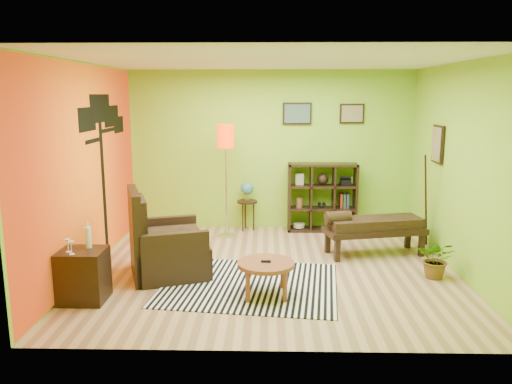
{
  "coord_description": "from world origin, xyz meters",
  "views": [
    {
      "loc": [
        -0.06,
        -6.57,
        2.37
      ],
      "look_at": [
        -0.22,
        0.19,
        1.05
      ],
      "focal_mm": 35.0,
      "sensor_mm": 36.0,
      "label": 1
    }
  ],
  "objects_px": {
    "bench": "(372,226)",
    "floor_lamp": "(226,147)",
    "armchair": "(164,249)",
    "cube_shelf": "(323,197)",
    "potted_plant": "(437,263)",
    "coffee_table": "(266,267)",
    "side_cabinet": "(83,275)",
    "globe_table": "(247,194)"
  },
  "relations": [
    {
      "from": "bench",
      "to": "floor_lamp",
      "type": "bearing_deg",
      "value": 157.81
    },
    {
      "from": "side_cabinet",
      "to": "armchair",
      "type": "bearing_deg",
      "value": 48.97
    },
    {
      "from": "coffee_table",
      "to": "cube_shelf",
      "type": "bearing_deg",
      "value": 71.45
    },
    {
      "from": "globe_table",
      "to": "bench",
      "type": "xyz_separation_m",
      "value": [
        1.93,
        -1.34,
        -0.22
      ]
    },
    {
      "from": "floor_lamp",
      "to": "potted_plant",
      "type": "bearing_deg",
      "value": -32.89
    },
    {
      "from": "globe_table",
      "to": "bench",
      "type": "relative_size",
      "value": 0.55
    },
    {
      "from": "floor_lamp",
      "to": "globe_table",
      "type": "distance_m",
      "value": 1.03
    },
    {
      "from": "cube_shelf",
      "to": "bench",
      "type": "relative_size",
      "value": 0.76
    },
    {
      "from": "coffee_table",
      "to": "floor_lamp",
      "type": "relative_size",
      "value": 0.36
    },
    {
      "from": "globe_table",
      "to": "cube_shelf",
      "type": "relative_size",
      "value": 0.72
    },
    {
      "from": "cube_shelf",
      "to": "bench",
      "type": "height_order",
      "value": "cube_shelf"
    },
    {
      "from": "armchair",
      "to": "cube_shelf",
      "type": "bearing_deg",
      "value": 43.98
    },
    {
      "from": "armchair",
      "to": "bench",
      "type": "height_order",
      "value": "armchair"
    },
    {
      "from": "cube_shelf",
      "to": "armchair",
      "type": "bearing_deg",
      "value": -136.02
    },
    {
      "from": "side_cabinet",
      "to": "globe_table",
      "type": "relative_size",
      "value": 1.07
    },
    {
      "from": "side_cabinet",
      "to": "globe_table",
      "type": "height_order",
      "value": "side_cabinet"
    },
    {
      "from": "globe_table",
      "to": "cube_shelf",
      "type": "bearing_deg",
      "value": 0.13
    },
    {
      "from": "coffee_table",
      "to": "globe_table",
      "type": "xyz_separation_m",
      "value": [
        -0.34,
        2.95,
        0.3
      ]
    },
    {
      "from": "armchair",
      "to": "side_cabinet",
      "type": "distance_m",
      "value": 1.17
    },
    {
      "from": "coffee_table",
      "to": "side_cabinet",
      "type": "bearing_deg",
      "value": -174.69
    },
    {
      "from": "globe_table",
      "to": "cube_shelf",
      "type": "xyz_separation_m",
      "value": [
        1.33,
        0.0,
        -0.06
      ]
    },
    {
      "from": "coffee_table",
      "to": "bench",
      "type": "height_order",
      "value": "bench"
    },
    {
      "from": "coffee_table",
      "to": "globe_table",
      "type": "relative_size",
      "value": 0.78
    },
    {
      "from": "armchair",
      "to": "potted_plant",
      "type": "distance_m",
      "value": 3.6
    },
    {
      "from": "cube_shelf",
      "to": "potted_plant",
      "type": "height_order",
      "value": "cube_shelf"
    },
    {
      "from": "coffee_table",
      "to": "potted_plant",
      "type": "relative_size",
      "value": 1.31
    },
    {
      "from": "globe_table",
      "to": "floor_lamp",
      "type": "bearing_deg",
      "value": -128.47
    },
    {
      "from": "coffee_table",
      "to": "floor_lamp",
      "type": "height_order",
      "value": "floor_lamp"
    },
    {
      "from": "armchair",
      "to": "potted_plant",
      "type": "relative_size",
      "value": 2.33
    },
    {
      "from": "armchair",
      "to": "floor_lamp",
      "type": "xyz_separation_m",
      "value": [
        0.68,
        1.84,
        1.18
      ]
    },
    {
      "from": "armchair",
      "to": "potted_plant",
      "type": "bearing_deg",
      "value": -0.7
    },
    {
      "from": "armchair",
      "to": "globe_table",
      "type": "distance_m",
      "value": 2.5
    },
    {
      "from": "cube_shelf",
      "to": "potted_plant",
      "type": "xyz_separation_m",
      "value": [
        1.25,
        -2.31,
        -0.4
      ]
    },
    {
      "from": "coffee_table",
      "to": "globe_table",
      "type": "height_order",
      "value": "globe_table"
    },
    {
      "from": "side_cabinet",
      "to": "potted_plant",
      "type": "xyz_separation_m",
      "value": [
        4.36,
        0.84,
        -0.11
      ]
    },
    {
      "from": "potted_plant",
      "to": "coffee_table",
      "type": "bearing_deg",
      "value": -164.06
    },
    {
      "from": "side_cabinet",
      "to": "potted_plant",
      "type": "bearing_deg",
      "value": 10.86
    },
    {
      "from": "floor_lamp",
      "to": "globe_table",
      "type": "xyz_separation_m",
      "value": [
        0.33,
        0.42,
        -0.88
      ]
    },
    {
      "from": "globe_table",
      "to": "potted_plant",
      "type": "relative_size",
      "value": 1.67
    },
    {
      "from": "armchair",
      "to": "bench",
      "type": "relative_size",
      "value": 0.77
    },
    {
      "from": "side_cabinet",
      "to": "potted_plant",
      "type": "height_order",
      "value": "side_cabinet"
    },
    {
      "from": "floor_lamp",
      "to": "side_cabinet",
      "type": "bearing_deg",
      "value": -118.0
    }
  ]
}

